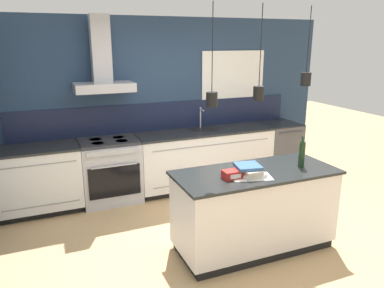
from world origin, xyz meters
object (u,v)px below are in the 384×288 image
at_px(dishwasher, 278,149).
at_px(oven_range, 110,171).
at_px(book_stack, 249,170).
at_px(red_supply_box, 233,174).
at_px(bottle_on_island, 302,154).

bearing_deg(dishwasher, oven_range, -179.92).
height_order(book_stack, red_supply_box, book_stack).
xyz_separation_m(oven_range, dishwasher, (2.88, 0.00, 0.00)).
relative_size(oven_range, bottle_on_island, 2.61).
bearing_deg(oven_range, book_stack, -61.66).
distance_m(oven_range, book_stack, 2.32).
distance_m(oven_range, dishwasher, 2.88).
relative_size(oven_range, dishwasher, 1.00).
height_order(oven_range, bottle_on_island, bottle_on_island).
relative_size(dishwasher, red_supply_box, 4.61).
relative_size(dishwasher, book_stack, 2.91).
bearing_deg(bottle_on_island, oven_range, 131.63).
bearing_deg(dishwasher, book_stack, -132.15).
bearing_deg(bottle_on_island, red_supply_box, -178.33).
xyz_separation_m(book_stack, red_supply_box, (-0.19, -0.01, -0.01)).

